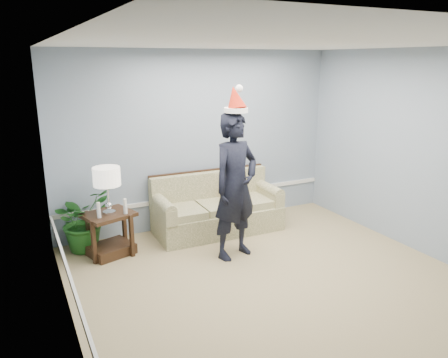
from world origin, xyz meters
TOP-DOWN VIEW (x-y plane):
  - room_shell at (0.00, 0.00)m, footprint 4.54×5.04m
  - wainscot_trim at (-1.18, 1.18)m, footprint 4.49×4.99m
  - sofa at (0.10, 2.10)m, footprint 1.92×0.86m
  - side_table at (-1.56, 1.93)m, footprint 0.73×0.67m
  - table_lamp at (-1.55, 1.91)m, footprint 0.35×0.35m
  - candle_pair at (-1.53, 1.81)m, footprint 0.39×0.05m
  - houseplant at (-1.84, 2.26)m, footprint 1.02×1.00m
  - man at (-0.07, 1.17)m, footprint 0.80×0.63m
  - santa_hat at (-0.07, 1.19)m, footprint 0.34×0.38m
  - teddy_bear at (0.34, 2.01)m, footprint 0.30×0.31m

SIDE VIEW (x-z plane):
  - side_table at x=-1.56m, z-range -0.07..0.52m
  - sofa at x=0.10m, z-range -0.13..0.76m
  - houseplant at x=-1.84m, z-range 0.00..0.86m
  - wainscot_trim at x=-1.18m, z-range 0.42..0.48m
  - teddy_bear at x=0.34m, z-range 0.41..0.81m
  - candle_pair at x=-1.53m, z-range 0.58..0.79m
  - man at x=-0.07m, z-range 0.00..1.92m
  - table_lamp at x=-1.55m, z-range 0.75..1.38m
  - room_shell at x=0.00m, z-range -0.02..2.72m
  - santa_hat at x=-0.07m, z-range 1.89..2.24m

